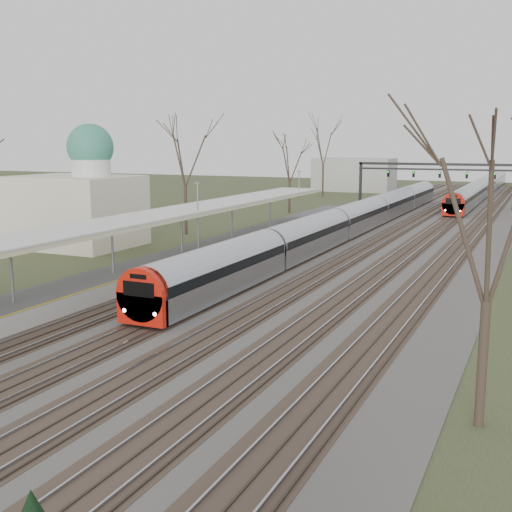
% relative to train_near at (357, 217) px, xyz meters
% --- Properties ---
extents(track_bed, '(24.00, 160.00, 0.22)m').
position_rel_train_near_xyz_m(track_bed, '(2.76, -1.63, -1.42)').
color(track_bed, '#474442').
rests_on(track_bed, ground).
extents(platform, '(3.50, 69.00, 1.00)m').
position_rel_train_near_xyz_m(platform, '(-6.55, -19.13, -0.98)').
color(platform, '#9E9B93').
rests_on(platform, ground).
extents(canopy, '(4.10, 50.00, 3.11)m').
position_rel_train_near_xyz_m(canopy, '(-6.55, -23.64, 2.45)').
color(canopy, slate).
rests_on(canopy, platform).
extents(dome_building, '(10.00, 8.00, 10.30)m').
position_rel_train_near_xyz_m(dome_building, '(-19.21, -18.63, 2.24)').
color(dome_building, beige).
rests_on(dome_building, ground).
extents(signal_gantry, '(21.00, 0.59, 6.08)m').
position_rel_train_near_xyz_m(signal_gantry, '(2.79, 28.36, 3.43)').
color(signal_gantry, black).
rests_on(signal_gantry, ground).
extents(tree_west_far, '(5.50, 5.50, 11.33)m').
position_rel_train_near_xyz_m(tree_west_far, '(-14.50, -8.63, 6.54)').
color(tree_west_far, '#2D231C').
rests_on(tree_west_far, ground).
extents(tree_east_near, '(4.50, 4.50, 9.27)m').
position_rel_train_near_xyz_m(tree_east_near, '(15.50, -41.63, 5.08)').
color(tree_east_near, '#2D231C').
rests_on(tree_east_near, ground).
extents(train_near, '(2.62, 75.21, 3.05)m').
position_rel_train_near_xyz_m(train_near, '(0.00, 0.00, 0.00)').
color(train_near, '#9799A0').
rests_on(train_near, ground).
extents(train_far, '(2.62, 75.21, 3.05)m').
position_rel_train_near_xyz_m(train_far, '(7.00, 53.36, 0.00)').
color(train_far, '#9799A0').
rests_on(train_far, ground).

